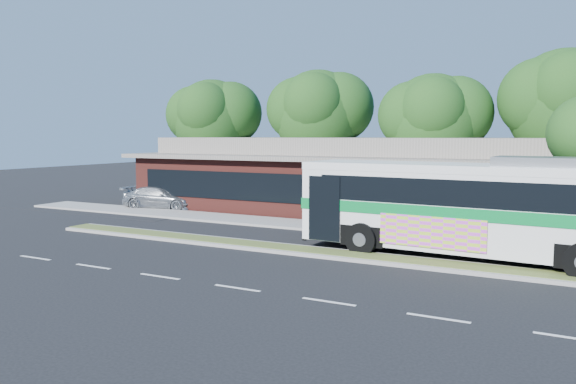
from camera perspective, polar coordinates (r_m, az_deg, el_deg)
name	(u,v)px	position (r m, az deg, el deg)	size (l,w,h in m)	color
ground	(309,257)	(21.46, 2.15, -6.57)	(120.00, 120.00, 0.00)	black
median_strip	(316,252)	(21.98, 2.83, -6.08)	(26.00, 1.10, 0.15)	#475825
sidewalk	(366,230)	(27.26, 7.97, -3.84)	(44.00, 2.60, 0.12)	gray
parking_lot	(135,202)	(39.85, -15.27, -1.03)	(14.00, 12.00, 0.01)	black
plaza_building	(406,178)	(33.25, 11.86, 1.41)	(33.20, 11.20, 4.45)	maroon
tree_bg_a	(218,118)	(41.46, -7.09, 7.50)	(6.47, 5.80, 8.63)	black
tree_bg_b	(325,112)	(38.41, 3.75, 8.09)	(6.69, 6.00, 9.00)	black
tree_bg_c	(440,118)	(34.91, 15.19, 7.23)	(6.24, 5.60, 8.26)	black
tree_bg_d	(573,102)	(35.12, 27.00, 8.14)	(6.91, 6.20, 9.37)	black
transit_bus	(486,203)	(21.67, 19.44, -1.04)	(13.84, 3.78, 3.84)	silver
sedan	(161,198)	(35.99, -12.80, -0.57)	(1.97, 4.84, 1.41)	#9FA3A6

